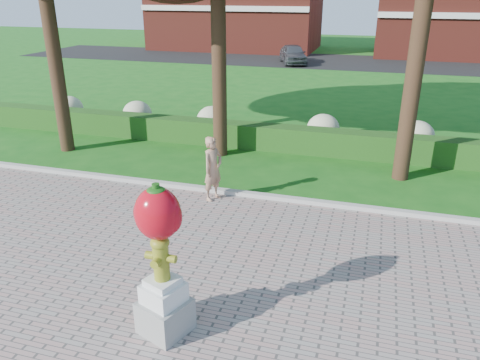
{
  "coord_description": "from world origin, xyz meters",
  "views": [
    {
      "loc": [
        2.66,
        -7.48,
        4.94
      ],
      "look_at": [
        0.14,
        1.0,
        1.31
      ],
      "focal_mm": 35.0,
      "sensor_mm": 36.0,
      "label": 1
    }
  ],
  "objects": [
    {
      "name": "ground",
      "position": [
        0.0,
        0.0,
        0.0
      ],
      "size": [
        100.0,
        100.0,
        0.0
      ],
      "primitive_type": "plane",
      "color": "#155715",
      "rests_on": "ground"
    },
    {
      "name": "lawn_hedge",
      "position": [
        0.0,
        7.0,
        0.4
      ],
      "size": [
        24.0,
        0.7,
        0.8
      ],
      "primitive_type": "cube",
      "color": "#1C4112",
      "rests_on": "ground"
    },
    {
      "name": "curb",
      "position": [
        0.0,
        3.0,
        0.07
      ],
      "size": [
        40.0,
        0.18,
        0.15
      ],
      "primitive_type": "cube",
      "color": "#ADADA5",
      "rests_on": "ground"
    },
    {
      "name": "building_right",
      "position": [
        8.0,
        34.0,
        3.2
      ],
      "size": [
        12.0,
        8.0,
        6.4
      ],
      "primitive_type": "cube",
      "color": "maroon",
      "rests_on": "ground"
    },
    {
      "name": "parked_car",
      "position": [
        -3.4,
        26.06,
        0.68
      ],
      "size": [
        2.8,
        4.2,
        1.33
      ],
      "primitive_type": "imported",
      "rotation": [
        0.0,
        0.0,
        0.35
      ],
      "color": "#3F4247",
      "rests_on": "street"
    },
    {
      "name": "street",
      "position": [
        0.0,
        28.0,
        0.01
      ],
      "size": [
        50.0,
        8.0,
        0.02
      ],
      "primitive_type": "cube",
      "color": "black",
      "rests_on": "ground"
    },
    {
      "name": "building_left",
      "position": [
        -10.0,
        34.0,
        3.5
      ],
      "size": [
        14.0,
        8.0,
        7.0
      ],
      "primitive_type": "cube",
      "color": "maroon",
      "rests_on": "ground"
    },
    {
      "name": "woman",
      "position": [
        -1.03,
        2.6,
        0.85
      ],
      "size": [
        0.58,
        0.69,
        1.62
      ],
      "primitive_type": "imported",
      "rotation": [
        0.0,
        0.0,
        1.18
      ],
      "color": "tan",
      "rests_on": "walkway"
    },
    {
      "name": "hydrant_sculpture",
      "position": [
        -0.09,
        -2.23,
        1.34
      ],
      "size": [
        0.86,
        0.86,
        2.46
      ],
      "rotation": [
        0.0,
        0.0,
        -0.36
      ],
      "color": "gray",
      "rests_on": "walkway"
    },
    {
      "name": "hydrangea_row",
      "position": [
        0.57,
        8.0,
        0.55
      ],
      "size": [
        20.1,
        1.1,
        0.99
      ],
      "color": "tan",
      "rests_on": "ground"
    }
  ]
}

